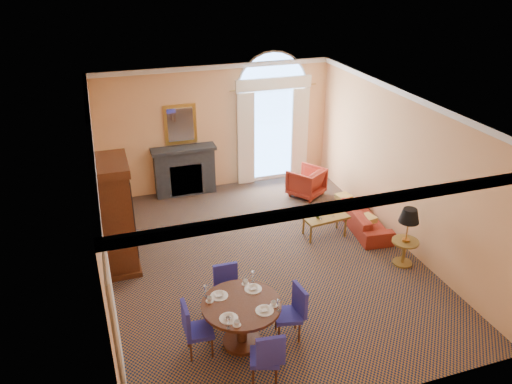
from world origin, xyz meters
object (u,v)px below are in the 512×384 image
object	(u,v)px
dining_table	(242,314)
armchair	(306,182)
sofa	(365,219)
armoire	(117,217)
side_table	(407,229)
coffee_table	(325,217)

from	to	relation	value
dining_table	armchair	world-z (taller)	dining_table
sofa	dining_table	bearing A→B (deg)	131.70
armoire	side_table	xyz separation A→B (m)	(5.32, -1.73, -0.29)
dining_table	armchair	distance (m)	5.56
armoire	side_table	size ratio (longest dim) A/B	1.85
side_table	dining_table	bearing A→B (deg)	-162.88
sofa	coffee_table	xyz separation A→B (m)	(-0.98, 0.03, 0.20)
sofa	armchair	bearing A→B (deg)	21.76
dining_table	armchair	bearing A→B (deg)	56.14
armoire	armchair	bearing A→B (deg)	20.29
dining_table	coffee_table	xyz separation A→B (m)	(2.67, 2.63, -0.13)
armchair	side_table	distance (m)	3.55
armchair	coffee_table	xyz separation A→B (m)	(-0.43, -1.98, 0.09)
armoire	dining_table	distance (m)	3.33
side_table	armoire	bearing A→B (deg)	162.01
coffee_table	side_table	world-z (taller)	side_table
dining_table	side_table	bearing A→B (deg)	17.12
sofa	armchair	size ratio (longest dim) A/B	2.15
armoire	coffee_table	xyz separation A→B (m)	(4.29, -0.24, -0.62)
dining_table	side_table	xyz separation A→B (m)	(3.70, 1.14, 0.21)
dining_table	coffee_table	size ratio (longest dim) A/B	1.22
armchair	dining_table	bearing A→B (deg)	21.88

